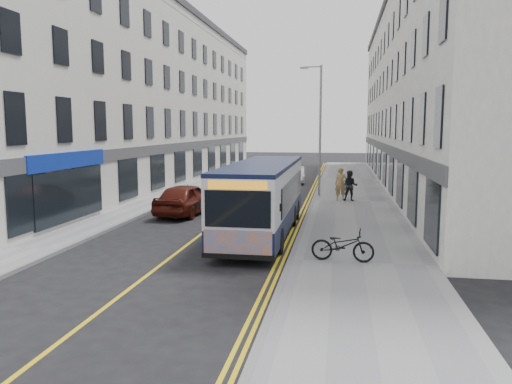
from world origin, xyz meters
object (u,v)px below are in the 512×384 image
(city_bus, at_px, (263,196))
(car_white, at_px, (296,175))
(pedestrian_far, at_px, (350,186))
(car_maroon, at_px, (186,199))
(streetlamp, at_px, (319,126))
(pedestrian_near, at_px, (341,184))
(bicycle, at_px, (343,245))

(city_bus, xyz_separation_m, car_white, (-0.40, 19.22, -0.96))
(pedestrian_far, height_order, car_maroon, pedestrian_far)
(streetlamp, distance_m, pedestrian_near, 4.08)
(streetlamp, bearing_deg, car_white, 104.63)
(bicycle, distance_m, car_white, 23.49)
(streetlamp, relative_size, car_maroon, 1.74)
(car_white, bearing_deg, bicycle, -86.97)
(pedestrian_far, distance_m, car_maroon, 9.60)
(bicycle, bearing_deg, streetlamp, 9.94)
(car_white, distance_m, car_maroon, 15.74)
(city_bus, distance_m, pedestrian_far, 9.89)
(city_bus, height_order, pedestrian_far, city_bus)
(pedestrian_far, bearing_deg, car_white, 119.74)
(pedestrian_near, bearing_deg, car_white, 109.32)
(bicycle, bearing_deg, city_bus, 42.68)
(city_bus, distance_m, car_white, 19.25)
(city_bus, xyz_separation_m, pedestrian_near, (3.08, 9.25, -0.51))
(bicycle, relative_size, car_white, 0.52)
(bicycle, xyz_separation_m, car_maroon, (-7.62, 8.02, 0.15))
(pedestrian_far, relative_size, car_maroon, 0.38)
(pedestrian_far, height_order, car_white, pedestrian_far)
(pedestrian_near, bearing_deg, city_bus, -108.36)
(pedestrian_far, relative_size, car_white, 0.46)
(city_bus, relative_size, car_maroon, 2.17)
(pedestrian_near, distance_m, pedestrian_far, 0.54)
(streetlamp, bearing_deg, bicycle, -84.54)
(streetlamp, relative_size, car_white, 2.12)
(bicycle, distance_m, pedestrian_far, 13.20)
(bicycle, relative_size, pedestrian_far, 1.12)
(pedestrian_near, xyz_separation_m, pedestrian_far, (0.53, -0.06, -0.08))
(streetlamp, distance_m, city_bus, 11.65)
(pedestrian_near, relative_size, car_maroon, 0.41)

